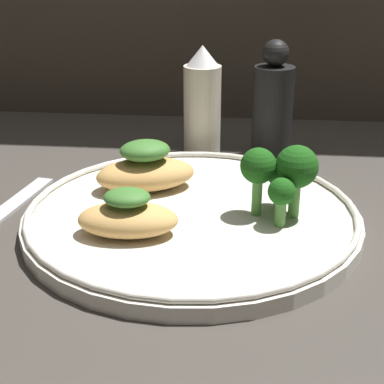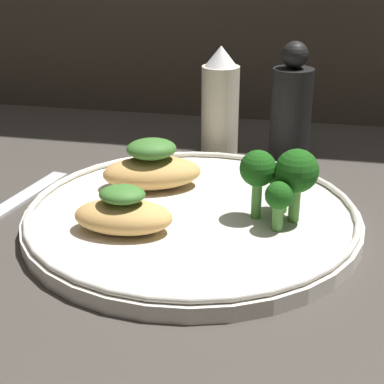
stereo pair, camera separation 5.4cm
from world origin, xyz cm
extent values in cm
cube|color=#3D3833|center=(0.00, 0.00, -0.50)|extent=(180.00, 180.00, 1.00)
cylinder|color=silver|center=(0.00, 0.00, 0.70)|extent=(31.30, 31.30, 1.40)
torus|color=silver|center=(0.00, 0.00, 1.70)|extent=(30.70, 30.70, 0.60)
ellipsoid|color=tan|center=(-5.00, -5.06, 2.78)|extent=(8.92, 5.44, 2.76)
ellipsoid|color=#3D752D|center=(-5.00, -5.06, 4.88)|extent=(4.21, 3.46, 1.43)
ellipsoid|color=tan|center=(-5.18, 4.93, 2.97)|extent=(11.19, 8.43, 3.14)
ellipsoid|color=#3D752D|center=(-5.18, 4.93, 5.54)|extent=(6.06, 5.45, 1.99)
cylinder|color=#569942|center=(9.34, -0.05, 3.15)|extent=(1.00, 1.00, 3.50)
sphere|color=#195114|center=(9.34, -0.05, 6.26)|extent=(3.87, 3.87, 3.87)
cylinder|color=#569942|center=(8.14, 1.82, 2.66)|extent=(1.07, 1.07, 2.53)
sphere|color=#195114|center=(8.14, 1.82, 4.91)|extent=(2.82, 2.82, 2.82)
cylinder|color=#569942|center=(5.95, 0.31, 3.23)|extent=(0.93, 0.93, 3.66)
sphere|color=#195114|center=(5.95, 0.31, 6.21)|extent=(3.28, 3.28, 3.28)
cylinder|color=#569942|center=(8.03, -2.06, 2.62)|extent=(0.99, 0.99, 2.44)
sphere|color=#195114|center=(8.03, -2.06, 4.70)|extent=(2.43, 2.43, 2.43)
cylinder|color=beige|center=(-0.74, 19.98, 5.49)|extent=(4.54, 4.54, 10.99)
cone|color=white|center=(-0.74, 19.98, 12.20)|extent=(3.86, 3.86, 2.42)
cylinder|color=black|center=(7.75, 19.98, 5.54)|extent=(4.80, 4.80, 11.08)
sphere|color=black|center=(7.75, 19.98, 12.64)|extent=(3.12, 3.12, 3.12)
cube|color=silver|center=(-18.81, -0.19, 0.30)|extent=(4.76, 18.98, 0.60)
camera|label=1|loc=(4.90, -49.31, 24.92)|focal=55.00mm
camera|label=2|loc=(10.24, -48.49, 24.92)|focal=55.00mm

